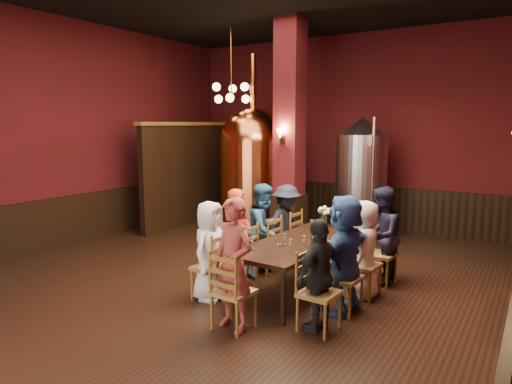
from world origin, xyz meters
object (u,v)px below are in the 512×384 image
Objects in this scene: person_0 at (210,251)px; copper_kettle at (253,168)px; person_2 at (264,229)px; dining_table at (300,245)px; steel_vessel at (361,179)px; rose_vase at (324,213)px; person_1 at (239,238)px.

copper_kettle is (-1.78, 3.91, 0.75)m from person_0.
person_2 is 3.26m from copper_kettle.
steel_vessel reaches higher than dining_table.
copper_kettle is 1.54× the size of steel_vessel.
steel_vessel is (2.40, 0.46, -0.16)m from copper_kettle.
steel_vessel is at bearing -13.87° from person_0.
person_0 is 2.15m from rose_vase.
person_1 is (0.04, 0.67, 0.05)m from person_0.
copper_kettle is at bearing 18.60° from person_0.
copper_kettle is (-2.69, 2.97, 0.76)m from dining_table.
copper_kettle is at bearing 18.08° from person_1.
copper_kettle reaches higher than person_0.
person_2 is at bearing -9.31° from person_0.
person_0 is (-0.91, -0.95, 0.01)m from dining_table.
person_2 is 0.58× the size of steel_vessel.
person_0 is 1.33m from person_2.
person_0 is at bearing -97.95° from steel_vessel.
copper_kettle reaches higher than steel_vessel.
copper_kettle is 2.44m from steel_vessel.
person_1 is at bearing -158.78° from dining_table.
person_0 reaches higher than dining_table.
steel_vessel is 7.20× the size of rose_vase.
person_1 reaches higher than person_0.
dining_table is 0.91m from person_1.
person_1 reaches higher than rose_vase.
rose_vase is at bearing 97.26° from dining_table.
copper_kettle is 3.31m from rose_vase.
rose_vase is at bearing -84.58° from steel_vessel.
rose_vase is at bearing -36.75° from copper_kettle.
rose_vase is at bearing -29.18° from person_0.
steel_vessel is at bearing -10.35° from person_2.
person_1 reaches higher than dining_table.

